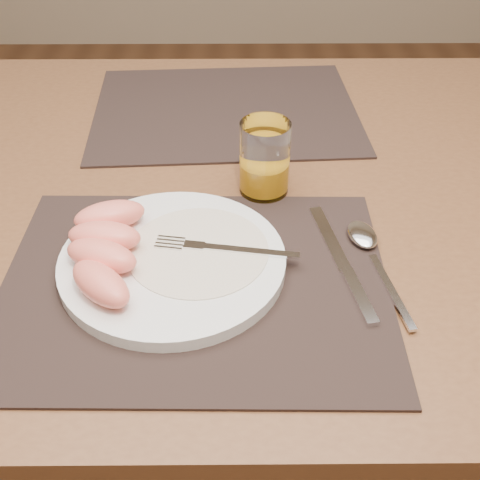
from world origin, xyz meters
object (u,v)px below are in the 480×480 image
(spoon, at_px, (366,242))
(juice_glass, at_px, (264,162))
(placemat_far, at_px, (225,110))
(knife, at_px, (346,270))
(placemat_near, at_px, (195,283))
(plate, at_px, (173,261))
(table, at_px, (220,226))
(fork, at_px, (214,248))

(spoon, relative_size, juice_glass, 1.85)
(placemat_far, relative_size, knife, 2.05)
(placemat_near, bearing_deg, juice_glass, 65.34)
(placemat_far, relative_size, plate, 1.67)
(placemat_far, bearing_deg, placemat_near, -93.96)
(table, distance_m, placemat_far, 0.24)
(table, height_order, juice_glass, juice_glass)
(placemat_near, distance_m, juice_glass, 0.21)
(plate, distance_m, spoon, 0.24)
(placemat_near, bearing_deg, table, 83.98)
(table, height_order, knife, knife)
(plate, distance_m, juice_glass, 0.20)
(fork, bearing_deg, spoon, 7.31)
(plate, bearing_deg, placemat_near, -44.88)
(placemat_near, xyz_separation_m, placemat_far, (0.03, 0.44, 0.00))
(table, xyz_separation_m, placemat_far, (0.01, 0.22, 0.09))
(table, distance_m, knife, 0.27)
(spoon, bearing_deg, placemat_far, 115.67)
(fork, relative_size, juice_glass, 1.69)
(knife, distance_m, spoon, 0.06)
(placemat_near, relative_size, placemat_far, 1.00)
(placemat_near, height_order, plate, plate)
(placemat_near, bearing_deg, fork, 62.35)
(juice_glass, bearing_deg, table, 155.21)
(knife, bearing_deg, placemat_near, -174.76)
(placemat_near, height_order, knife, knife)
(spoon, bearing_deg, plate, -171.05)
(knife, bearing_deg, spoon, 56.61)
(plate, distance_m, knife, 0.21)
(plate, relative_size, spoon, 1.41)
(table, bearing_deg, plate, -104.80)
(placemat_near, relative_size, plate, 1.67)
(table, xyz_separation_m, fork, (-0.00, -0.18, 0.11))
(fork, bearing_deg, table, 89.42)
(table, relative_size, placemat_near, 3.11)
(fork, bearing_deg, placemat_near, -117.65)
(table, height_order, spoon, spoon)
(table, relative_size, plate, 5.19)
(placemat_far, height_order, spoon, spoon)
(knife, bearing_deg, table, 127.34)
(placemat_far, relative_size, fork, 2.57)
(placemat_near, bearing_deg, spoon, 17.17)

